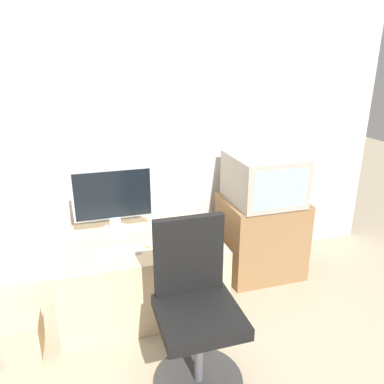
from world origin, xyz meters
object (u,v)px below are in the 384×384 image
object	(u,v)px
keyboard	(116,252)
mouse	(149,244)
cardboard_box_lower	(24,338)
main_monitor	(113,200)
crt_tv	(263,178)
office_chair	(196,316)

from	to	relation	value
keyboard	mouse	distance (m)	0.22
keyboard	cardboard_box_lower	xyz separation A→B (m)	(-0.61, -0.15, -0.42)
mouse	cardboard_box_lower	size ratio (longest dim) A/B	0.24
main_monitor	crt_tv	bearing A→B (deg)	-0.60
keyboard	cardboard_box_lower	world-z (taller)	keyboard
mouse	cardboard_box_lower	world-z (taller)	mouse
main_monitor	cardboard_box_lower	world-z (taller)	main_monitor
keyboard	office_chair	world-z (taller)	office_chair
keyboard	mouse	size ratio (longest dim) A/B	5.45
main_monitor	keyboard	xyz separation A→B (m)	(-0.03, -0.33, -0.24)
keyboard	office_chair	size ratio (longest dim) A/B	0.34
mouse	main_monitor	bearing A→B (deg)	122.65
main_monitor	cardboard_box_lower	bearing A→B (deg)	-143.01
main_monitor	crt_tv	distance (m)	1.18
office_chair	main_monitor	bearing A→B (deg)	109.08
main_monitor	keyboard	bearing A→B (deg)	-95.01
cardboard_box_lower	crt_tv	bearing A→B (deg)	14.43
main_monitor	office_chair	world-z (taller)	main_monitor
crt_tv	office_chair	xyz separation A→B (m)	(-0.85, -0.93, -0.42)
keyboard	mouse	world-z (taller)	mouse
main_monitor	office_chair	xyz separation A→B (m)	(0.33, -0.94, -0.36)
keyboard	crt_tv	xyz separation A→B (m)	(1.20, 0.31, 0.30)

